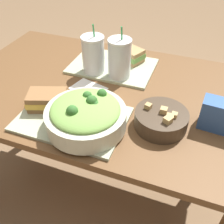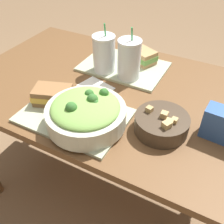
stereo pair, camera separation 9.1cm
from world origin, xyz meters
name	(u,v)px [view 1 (the left image)]	position (x,y,z in m)	size (l,w,h in m)	color
ground_plane	(105,186)	(0.00, 0.00, 0.00)	(12.00, 12.00, 0.00)	#846647
dining_table	(102,106)	(0.00, 0.00, 0.63)	(1.29, 0.82, 0.74)	brown
tray_near	(72,119)	(-0.02, -0.24, 0.75)	(0.39, 0.27, 0.01)	#B2BC99
tray_far	(112,66)	(-0.02, 0.18, 0.75)	(0.39, 0.27, 0.01)	#B2BC99
salad_bowl	(86,115)	(0.05, -0.26, 0.80)	(0.28, 0.28, 0.12)	beige
soup_bowl	(161,119)	(0.29, -0.16, 0.77)	(0.19, 0.19, 0.08)	#473828
sandwich_near	(48,100)	(-0.14, -0.21, 0.78)	(0.17, 0.14, 0.06)	olive
baguette_near	(89,97)	(0.00, -0.14, 0.78)	(0.12, 0.08, 0.06)	#DBBC84
sandwich_far	(129,54)	(0.04, 0.25, 0.78)	(0.17, 0.14, 0.06)	tan
baguette_far	(127,52)	(0.02, 0.28, 0.78)	(0.10, 0.08, 0.06)	#DBBC84
drink_cup_dark	(93,56)	(-0.08, 0.10, 0.83)	(0.10, 0.10, 0.23)	silver
drink_cup_red	(119,60)	(0.05, 0.10, 0.83)	(0.10, 0.10, 0.23)	silver
chip_bag	(220,116)	(0.48, -0.09, 0.80)	(0.14, 0.08, 0.11)	#335BA3
napkin_folded	(88,88)	(-0.05, -0.03, 0.74)	(0.16, 0.13, 0.00)	white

